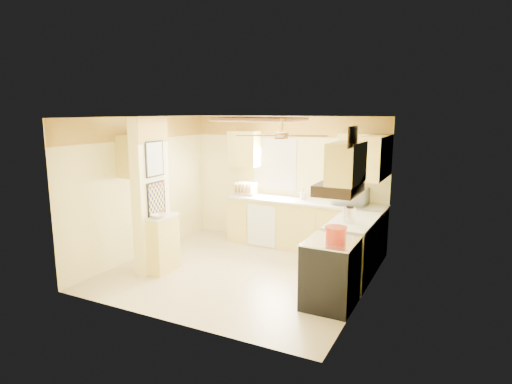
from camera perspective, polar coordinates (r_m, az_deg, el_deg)
The scene contains 34 objects.
floor at distance 7.15m, azimuth -2.02°, elevation -10.52°, with size 4.00×4.00×0.00m, color #C7B08A.
ceiling at distance 6.66m, azimuth -2.16°, elevation 9.94°, with size 4.00×4.00×0.00m, color white.
wall_back at distance 8.49m, azimuth 4.07°, elevation 1.62°, with size 4.00×4.00×0.00m, color #FFEF9B.
wall_front at distance 5.25m, azimuth -12.09°, elevation -4.32°, with size 4.00×4.00×0.00m, color #FFEF9B.
wall_left at distance 7.94m, azimuth -14.87°, elevation 0.64°, with size 3.80×3.80×0.00m, color #FFEF9B.
wall_right at distance 6.11m, azimuth 14.61°, elevation -2.30°, with size 3.80×3.80×0.00m, color #FFEF9B.
wallpaper_border at distance 8.36m, azimuth 4.11°, elevation 8.72°, with size 4.00×0.02×0.40m, color #FFD54B.
partition_column at distance 7.11m, azimuth -13.85°, elevation -0.46°, with size 0.20×0.70×2.50m, color #FFEF9B.
partition_ledge at distance 7.17m, azimuth -12.21°, elevation -6.90°, with size 0.25×0.55×0.90m, color #E4CD64.
ledge_top at distance 7.04m, azimuth -12.36°, elevation -3.25°, with size 0.28×0.58×0.04m, color white.
lower_cabinets_back at distance 8.20m, azimuth 6.42°, elevation -4.46°, with size 3.00×0.60×0.90m, color #E4CD64.
lower_cabinets_right at distance 6.95m, azimuth 12.92°, elevation -7.48°, with size 0.60×1.40×0.90m, color #E4CD64.
countertop_back at distance 8.08m, azimuth 6.47°, elevation -1.26°, with size 3.04×0.64×0.04m, color white.
countertop_right at distance 6.83m, azimuth 13.00°, elevation -3.72°, with size 0.64×1.44×0.04m, color white.
dishwasher_panel at distance 8.21m, azimuth 0.73°, elevation -4.52°, with size 0.58×0.02×0.80m, color white.
window at distance 8.53m, azimuth 2.51°, elevation 3.72°, with size 0.92×0.02×1.02m.
upper_cab_back_left at distance 8.62m, azimuth -1.58°, elevation 5.80°, with size 0.60×0.35×0.70m, color #E4CD64.
upper_cab_back_right at distance 7.78m, azimuth 14.26°, elevation 4.94°, with size 0.90×0.35×0.70m, color #E4CD64.
upper_cab_right at distance 7.26m, azimuth 15.57°, elevation 4.48°, with size 0.35×1.00×0.70m, color #E4CD64.
upper_cab_left_wall at distance 7.55m, azimuth -15.34°, elevation 4.72°, with size 0.35×0.75×0.70m, color #E4CD64.
upper_cab_over_stove at distance 5.51m, azimuth 11.96°, elevation 3.81°, with size 0.35×0.76×0.52m, color #E4CD64.
stove at distance 5.91m, azimuth 9.91°, elevation -10.58°, with size 0.68×0.77×0.92m.
range_hood at distance 5.58m, azimuth 10.99°, elevation 0.50°, with size 0.50×0.76×0.14m, color black.
poster_menu at distance 6.95m, azimuth -13.37°, elevation 4.32°, with size 0.02×0.42×0.57m.
poster_nashville at distance 7.05m, azimuth -13.14°, elevation -0.94°, with size 0.02×0.42×0.57m.
ceiling_light_panel at distance 7.06m, azimuth 0.54°, elevation 9.63°, with size 1.35×0.95×0.06m.
ceiling_fan at distance 5.60m, azimuth 3.45°, elevation 7.58°, with size 1.15×1.15×0.26m.
vent_grate at distance 5.10m, azimuth 12.80°, elevation 7.19°, with size 0.02×0.40×0.25m, color black.
microwave at distance 7.79m, azimuth 12.53°, elevation -0.55°, with size 0.58×0.39×0.32m, color white.
bowl at distance 6.91m, azimuth -12.91°, elevation -3.14°, with size 0.22×0.22×0.05m, color white.
dutch_oven at distance 5.71m, azimuth 10.59°, elevation -5.51°, with size 0.29×0.29×0.19m.
kettle at distance 6.58m, azimuth 12.38°, elevation -2.95°, with size 0.17×0.17×0.26m.
dish_rack at distance 8.57m, azimuth -1.44°, elevation 0.23°, with size 0.46×0.36×0.24m.
utensil_crock at distance 8.15m, azimuth 6.27°, elevation -0.52°, with size 0.10×0.10×0.21m.
Camera 1 is at (3.20, -5.84, 2.59)m, focal length 30.00 mm.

